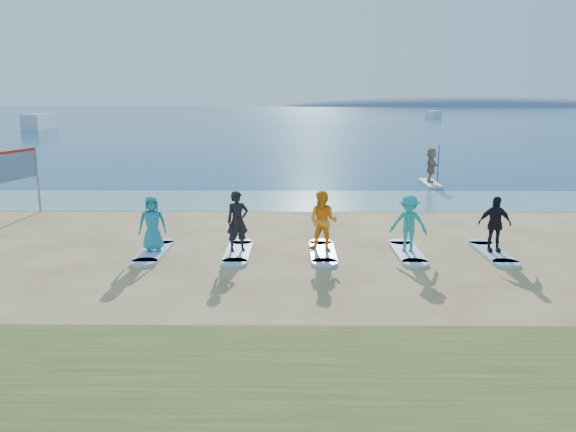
{
  "coord_description": "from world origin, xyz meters",
  "views": [
    {
      "loc": [
        1.53,
        -13.1,
        4.27
      ],
      "look_at": [
        1.41,
        2.0,
        1.1
      ],
      "focal_mm": 35.0,
      "sensor_mm": 36.0,
      "label": 1
    }
  ],
  "objects_px": {
    "paddleboard": "(430,183)",
    "surfboard_3": "(407,252)",
    "boat_offshore_b": "(433,117)",
    "student_0": "(152,223)",
    "surfboard_1": "(238,252)",
    "surfboard_2": "(323,252)",
    "paddleboarder": "(431,165)",
    "student_2": "(323,221)",
    "surfboard_4": "(492,253)",
    "student_3": "(409,223)",
    "boat_offshore_a": "(40,129)",
    "student_4": "(495,224)",
    "student_1": "(238,221)",
    "surfboard_0": "(154,252)"
  },
  "relations": [
    {
      "from": "paddleboard",
      "to": "surfboard_3",
      "type": "distance_m",
      "value": 13.56
    },
    {
      "from": "boat_offshore_b",
      "to": "student_0",
      "type": "relative_size",
      "value": 3.48
    },
    {
      "from": "surfboard_1",
      "to": "surfboard_2",
      "type": "height_order",
      "value": "same"
    },
    {
      "from": "paddleboarder",
      "to": "boat_offshore_b",
      "type": "relative_size",
      "value": 0.32
    },
    {
      "from": "student_0",
      "to": "student_2",
      "type": "height_order",
      "value": "student_2"
    },
    {
      "from": "surfboard_3",
      "to": "student_0",
      "type": "bearing_deg",
      "value": 180.0
    },
    {
      "from": "surfboard_2",
      "to": "surfboard_4",
      "type": "height_order",
      "value": "same"
    },
    {
      "from": "surfboard_1",
      "to": "student_3",
      "type": "distance_m",
      "value": 4.82
    },
    {
      "from": "paddleboarder",
      "to": "boat_offshore_a",
      "type": "xyz_separation_m",
      "value": [
        -43.16,
        52.6,
        -0.98
      ]
    },
    {
      "from": "boat_offshore_a",
      "to": "paddleboard",
      "type": "bearing_deg",
      "value": -56.38
    },
    {
      "from": "surfboard_1",
      "to": "student_3",
      "type": "relative_size",
      "value": 1.39
    },
    {
      "from": "surfboard_4",
      "to": "student_4",
      "type": "distance_m",
      "value": 0.82
    },
    {
      "from": "paddleboard",
      "to": "student_2",
      "type": "bearing_deg",
      "value": -112.61
    },
    {
      "from": "paddleboarder",
      "to": "surfboard_4",
      "type": "relative_size",
      "value": 0.79
    },
    {
      "from": "student_1",
      "to": "surfboard_0",
      "type": "bearing_deg",
      "value": 158.56
    },
    {
      "from": "student_1",
      "to": "boat_offshore_a",
      "type": "bearing_deg",
      "value": 96.39
    },
    {
      "from": "surfboard_0",
      "to": "student_0",
      "type": "distance_m",
      "value": 0.82
    },
    {
      "from": "student_0",
      "to": "surfboard_1",
      "type": "bearing_deg",
      "value": -11.21
    },
    {
      "from": "boat_offshore_b",
      "to": "student_2",
      "type": "relative_size",
      "value": 3.19
    },
    {
      "from": "boat_offshore_a",
      "to": "boat_offshore_b",
      "type": "bearing_deg",
      "value": 30.45
    },
    {
      "from": "student_0",
      "to": "surfboard_1",
      "type": "distance_m",
      "value": 2.51
    },
    {
      "from": "boat_offshore_a",
      "to": "surfboard_2",
      "type": "height_order",
      "value": "boat_offshore_a"
    },
    {
      "from": "student_0",
      "to": "student_2",
      "type": "bearing_deg",
      "value": -11.21
    },
    {
      "from": "surfboard_4",
      "to": "student_2",
      "type": "bearing_deg",
      "value": 180.0
    },
    {
      "from": "student_0",
      "to": "surfboard_2",
      "type": "relative_size",
      "value": 0.7
    },
    {
      "from": "student_4",
      "to": "student_0",
      "type": "bearing_deg",
      "value": -178.3
    },
    {
      "from": "paddleboarder",
      "to": "surfboard_0",
      "type": "relative_size",
      "value": 0.79
    },
    {
      "from": "student_4",
      "to": "surfboard_3",
      "type": "bearing_deg",
      "value": -178.3
    },
    {
      "from": "boat_offshore_a",
      "to": "student_3",
      "type": "height_order",
      "value": "student_3"
    },
    {
      "from": "student_0",
      "to": "student_1",
      "type": "height_order",
      "value": "student_1"
    },
    {
      "from": "boat_offshore_b",
      "to": "surfboard_0",
      "type": "bearing_deg",
      "value": -116.08
    },
    {
      "from": "student_2",
      "to": "surfboard_4",
      "type": "xyz_separation_m",
      "value": [
        4.75,
        0.0,
        -0.89
      ]
    },
    {
      "from": "surfboard_3",
      "to": "surfboard_1",
      "type": "bearing_deg",
      "value": 180.0
    },
    {
      "from": "surfboard_2",
      "to": "student_0",
      "type": "bearing_deg",
      "value": 180.0
    },
    {
      "from": "surfboard_3",
      "to": "student_3",
      "type": "distance_m",
      "value": 0.84
    },
    {
      "from": "surfboard_2",
      "to": "student_2",
      "type": "xyz_separation_m",
      "value": [
        0.0,
        0.0,
        0.89
      ]
    },
    {
      "from": "paddleboard",
      "to": "boat_offshore_b",
      "type": "xyz_separation_m",
      "value": [
        25.34,
        102.75,
        -0.06
      ]
    },
    {
      "from": "boat_offshore_b",
      "to": "student_4",
      "type": "xyz_separation_m",
      "value": [
        -26.73,
        -115.78,
        0.87
      ]
    },
    {
      "from": "student_2",
      "to": "surfboard_3",
      "type": "xyz_separation_m",
      "value": [
        2.37,
        0.0,
        -0.89
      ]
    },
    {
      "from": "student_0",
      "to": "student_1",
      "type": "bearing_deg",
      "value": -11.21
    },
    {
      "from": "paddleboard",
      "to": "boat_offshore_b",
      "type": "bearing_deg",
      "value": 78.78
    },
    {
      "from": "paddleboard",
      "to": "surfboard_0",
      "type": "distance_m",
      "value": 16.98
    },
    {
      "from": "student_2",
      "to": "surfboard_1",
      "type": "bearing_deg",
      "value": -160.17
    },
    {
      "from": "surfboard_2",
      "to": "student_2",
      "type": "relative_size",
      "value": 1.3
    },
    {
      "from": "boat_offshore_a",
      "to": "student_0",
      "type": "bearing_deg",
      "value": -69.57
    },
    {
      "from": "paddleboarder",
      "to": "surfboard_4",
      "type": "height_order",
      "value": "paddleboarder"
    },
    {
      "from": "surfboard_0",
      "to": "paddleboard",
      "type": "bearing_deg",
      "value": 50.11
    },
    {
      "from": "paddleboard",
      "to": "boat_offshore_b",
      "type": "distance_m",
      "value": 105.83
    },
    {
      "from": "surfboard_2",
      "to": "surfboard_3",
      "type": "relative_size",
      "value": 1.0
    },
    {
      "from": "student_1",
      "to": "surfboard_1",
      "type": "bearing_deg",
      "value": 0.0
    }
  ]
}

